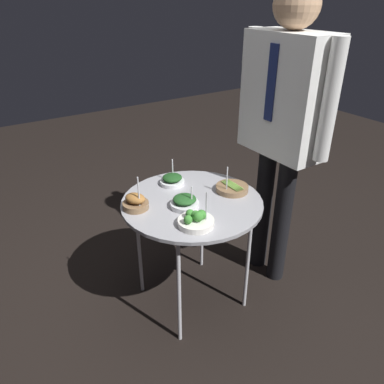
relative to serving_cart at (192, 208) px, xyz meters
name	(u,v)px	position (x,y,z in m)	size (l,w,h in m)	color
ground_plane	(192,297)	(0.00, 0.00, -0.61)	(8.00, 8.00, 0.00)	black
serving_cart	(192,208)	(0.00, 0.00, 0.00)	(0.72, 0.72, 0.65)	#939399
bowl_spinach_back_left	(185,202)	(0.03, -0.06, 0.07)	(0.14, 0.14, 0.12)	silver
bowl_asparagus_front_left	(232,188)	(0.03, 0.24, 0.06)	(0.17, 0.17, 0.15)	brown
bowl_roast_front_right	(136,202)	(-0.09, -0.27, 0.07)	(0.13, 0.13, 0.18)	brown
bowl_spinach_back_right	(172,180)	(-0.21, 0.01, 0.07)	(0.13, 0.13, 0.13)	silver
bowl_broccoli_far_rim	(196,220)	(0.20, -0.11, 0.07)	(0.17, 0.17, 0.17)	silver
waiter_figure	(284,111)	(0.05, 0.54, 0.43)	(0.61, 0.23, 1.65)	black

